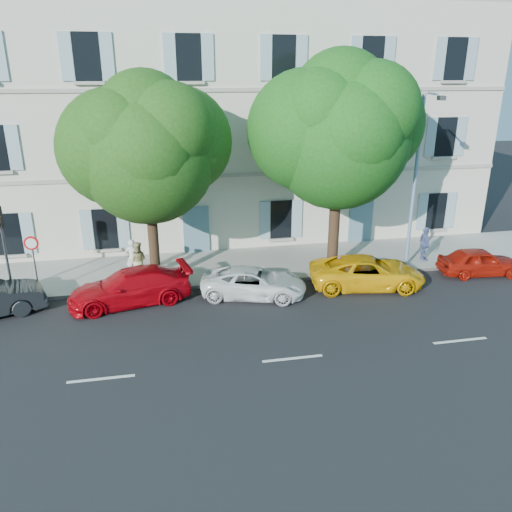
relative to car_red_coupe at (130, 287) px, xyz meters
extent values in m
plane|color=black|center=(5.29, -1.31, -0.70)|extent=(90.00, 90.00, 0.00)
cube|color=#A09E96|center=(5.29, 3.14, -0.62)|extent=(36.00, 4.50, 0.15)
cube|color=#9E998E|center=(5.29, 0.97, -0.62)|extent=(36.00, 0.16, 0.16)
cube|color=beige|center=(5.29, 8.89, 5.30)|extent=(28.00, 7.00, 12.00)
imported|color=#B1050E|center=(0.00, 0.00, 0.00)|extent=(5.11, 2.86, 1.40)
imported|color=white|center=(4.98, -0.28, -0.10)|extent=(4.69, 3.09, 1.20)
imported|color=#F5B20A|center=(9.94, -0.29, -0.02)|extent=(5.18, 2.98, 1.36)
imported|color=#9F1509|center=(15.56, 0.05, -0.07)|extent=(3.83, 1.85, 1.26)
cylinder|color=#3A2819|center=(1.02, 1.58, 1.17)|extent=(0.43, 0.43, 3.43)
ellipsoid|color=#285F18|center=(1.02, 1.58, 4.95)|extent=(5.49, 5.49, 6.04)
cylinder|color=#3A2819|center=(9.03, 1.61, 1.30)|extent=(0.49, 0.49, 3.70)
ellipsoid|color=#1F691A|center=(9.03, 1.61, 5.41)|extent=(6.01, 6.01, 6.61)
cylinder|color=#383A3D|center=(-4.88, 1.72, 0.98)|extent=(0.10, 0.10, 3.07)
cylinder|color=#383A3D|center=(-3.76, 1.37, 0.50)|extent=(0.06, 0.06, 2.10)
cylinder|color=red|center=(-3.76, 1.34, 1.65)|extent=(0.57, 0.06, 0.57)
cylinder|color=#7293BF|center=(12.63, 1.40, 3.35)|extent=(0.16, 0.16, 7.79)
cylinder|color=#7293BF|center=(12.63, 0.72, 7.24)|extent=(0.42, 1.35, 0.10)
cube|color=#383A3D|center=(12.63, 0.04, 7.10)|extent=(0.34, 0.48, 0.18)
imported|color=silver|center=(0.03, 2.58, 0.31)|extent=(0.64, 0.43, 1.71)
imported|color=tan|center=(0.25, 2.14, 0.32)|extent=(0.92, 0.76, 1.73)
imported|color=#536498|center=(13.80, 1.92, 0.29)|extent=(0.51, 1.02, 1.67)
camera|label=1|loc=(1.42, -18.87, 7.98)|focal=35.00mm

